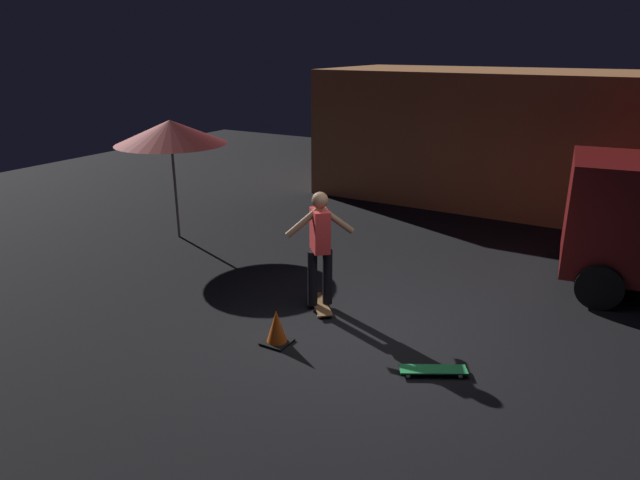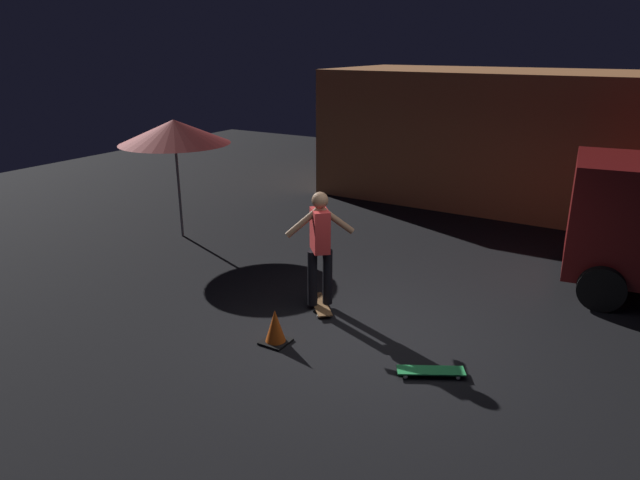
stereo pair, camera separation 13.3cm
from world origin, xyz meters
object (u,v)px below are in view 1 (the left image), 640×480
object	(u,v)px
skateboard_ridden	(320,305)
traffic_cone	(277,328)
skater	(320,241)
skateboard_spare	(433,370)
patio_umbrella	(170,132)

from	to	relation	value
skateboard_ridden	traffic_cone	xyz separation A→B (m)	(0.04, -1.16, 0.16)
skateboard_ridden	skater	world-z (taller)	skater
skateboard_spare	traffic_cone	xyz separation A→B (m)	(-1.98, -0.31, 0.16)
skateboard_ridden	skater	xyz separation A→B (m)	(0.00, 0.00, 0.98)
skateboard_ridden	traffic_cone	bearing A→B (deg)	-88.22
traffic_cone	skateboard_spare	bearing A→B (deg)	9.01
patio_umbrella	skateboard_ridden	distance (m)	4.74
skateboard_spare	patio_umbrella	bearing A→B (deg)	159.82
patio_umbrella	skateboard_spare	distance (m)	6.78
skater	traffic_cone	world-z (taller)	skater
patio_umbrella	skater	distance (m)	4.41
patio_umbrella	traffic_cone	bearing A→B (deg)	-31.88
skateboard_ridden	traffic_cone	world-z (taller)	traffic_cone
skateboard_spare	skater	distance (m)	2.40
patio_umbrella	traffic_cone	size ratio (longest dim) A/B	5.00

